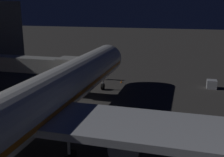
{
  "coord_description": "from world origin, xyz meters",
  "views": [
    {
      "loc": [
        -14.28,
        35.3,
        14.78
      ],
      "look_at": [
        -3.0,
        -5.7,
        3.5
      ],
      "focal_mm": 43.42,
      "sensor_mm": 36.0,
      "label": 1
    }
  ],
  "objects_px": {
    "jet_bridge": "(34,65)",
    "baggage_container_mid_row": "(212,84)",
    "traffic_cone_nose_starboard": "(101,80)",
    "airliner_at_gate": "(34,107)",
    "traffic_cone_nose_port": "(121,81)"
  },
  "relations": [
    {
      "from": "airliner_at_gate",
      "to": "traffic_cone_nose_port",
      "type": "bearing_deg",
      "value": -94.39
    },
    {
      "from": "airliner_at_gate",
      "to": "traffic_cone_nose_port",
      "type": "height_order",
      "value": "airliner_at_gate"
    },
    {
      "from": "airliner_at_gate",
      "to": "jet_bridge",
      "type": "height_order",
      "value": "airliner_at_gate"
    },
    {
      "from": "jet_bridge",
      "to": "traffic_cone_nose_port",
      "type": "bearing_deg",
      "value": -138.89
    },
    {
      "from": "baggage_container_mid_row",
      "to": "airliner_at_gate",
      "type": "bearing_deg",
      "value": 56.54
    },
    {
      "from": "baggage_container_mid_row",
      "to": "traffic_cone_nose_starboard",
      "type": "bearing_deg",
      "value": 1.79
    },
    {
      "from": "jet_bridge",
      "to": "traffic_cone_nose_starboard",
      "type": "height_order",
      "value": "jet_bridge"
    },
    {
      "from": "traffic_cone_nose_port",
      "to": "traffic_cone_nose_starboard",
      "type": "xyz_separation_m",
      "value": [
        4.4,
        0.0,
        0.0
      ]
    },
    {
      "from": "traffic_cone_nose_port",
      "to": "baggage_container_mid_row",
      "type": "bearing_deg",
      "value": -177.75
    },
    {
      "from": "airliner_at_gate",
      "to": "traffic_cone_nose_starboard",
      "type": "height_order",
      "value": "airliner_at_gate"
    },
    {
      "from": "jet_bridge",
      "to": "baggage_container_mid_row",
      "type": "relative_size",
      "value": 10.75
    },
    {
      "from": "airliner_at_gate",
      "to": "traffic_cone_nose_starboard",
      "type": "bearing_deg",
      "value": -85.61
    },
    {
      "from": "airliner_at_gate",
      "to": "traffic_cone_nose_port",
      "type": "distance_m",
      "value": 29.12
    },
    {
      "from": "baggage_container_mid_row",
      "to": "traffic_cone_nose_starboard",
      "type": "distance_m",
      "value": 21.59
    },
    {
      "from": "traffic_cone_nose_starboard",
      "to": "airliner_at_gate",
      "type": "bearing_deg",
      "value": 94.39
    }
  ]
}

